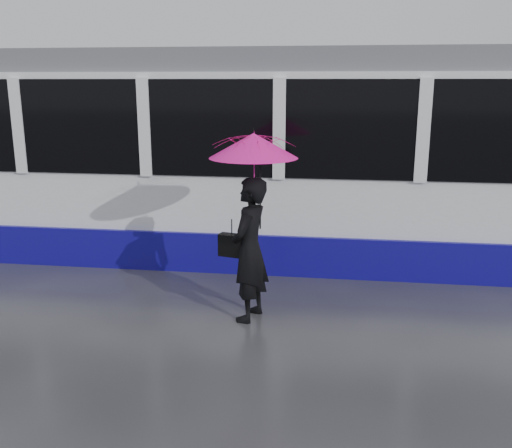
# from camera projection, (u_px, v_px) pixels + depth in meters

# --- Properties ---
(ground) EXTENTS (90.00, 90.00, 0.00)m
(ground) POSITION_uv_depth(u_px,v_px,m) (239.00, 305.00, 7.51)
(ground) COLOR #27272C
(ground) RESTS_ON ground
(rails) EXTENTS (34.00, 1.51, 0.02)m
(rails) POSITION_uv_depth(u_px,v_px,m) (263.00, 250.00, 9.90)
(rails) COLOR #3F3D38
(rails) RESTS_ON ground
(tram) EXTENTS (26.00, 2.56, 3.35)m
(tram) POSITION_uv_depth(u_px,v_px,m) (86.00, 154.00, 9.93)
(tram) COLOR white
(tram) RESTS_ON ground
(woman) EXTENTS (0.57, 0.73, 1.77)m
(woman) POSITION_uv_depth(u_px,v_px,m) (250.00, 250.00, 6.90)
(woman) COLOR black
(woman) RESTS_ON ground
(umbrella) EXTENTS (1.26, 1.26, 1.20)m
(umbrella) POSITION_uv_depth(u_px,v_px,m) (253.00, 163.00, 6.63)
(umbrella) COLOR #F4146B
(umbrella) RESTS_ON ground
(handbag) EXTENTS (0.34, 0.21, 0.45)m
(handbag) POSITION_uv_depth(u_px,v_px,m) (232.00, 245.00, 6.94)
(handbag) COLOR black
(handbag) RESTS_ON ground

